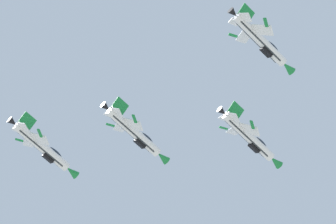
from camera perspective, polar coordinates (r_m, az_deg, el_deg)
The scene contains 4 objects.
fighter_jet_lead at distance 147.98m, azimuth 5.60°, elevation -1.73°, with size 12.56×12.26×7.74m.
fighter_jet_left_wing at distance 147.36m, azimuth -2.28°, elevation -1.43°, with size 12.56×12.16×7.30m.
fighter_jet_right_wing at distance 143.71m, azimuth 6.40°, elevation 4.86°, with size 12.56×12.12×7.11m.
fighter_jet_left_outer at distance 148.96m, azimuth -8.56°, elevation -2.42°, with size 12.56×12.10×7.03m.
Camera 1 is at (-2.96, -5.43, 1.66)m, focal length 89.03 mm.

